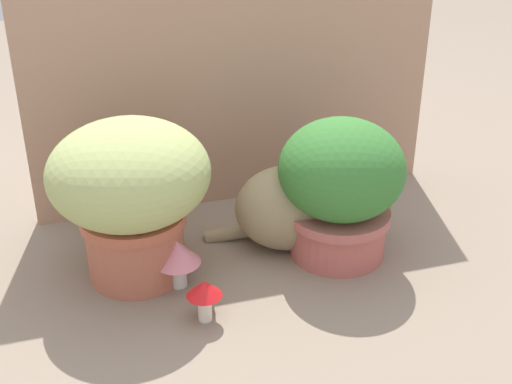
{
  "coord_description": "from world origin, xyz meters",
  "views": [
    {
      "loc": [
        -0.31,
        -1.22,
        0.9
      ],
      "look_at": [
        0.1,
        0.12,
        0.18
      ],
      "focal_mm": 47.39,
      "sensor_mm": 36.0,
      "label": 1
    }
  ],
  "objects_px": {
    "grass_planter": "(131,189)",
    "leafy_planter": "(341,186)",
    "cat": "(295,204)",
    "mushroom_ornament_red": "(204,292)",
    "mushroom_ornament_pink": "(177,254)"
  },
  "relations": [
    {
      "from": "leafy_planter",
      "to": "cat",
      "type": "distance_m",
      "value": 0.13
    },
    {
      "from": "mushroom_ornament_pink",
      "to": "mushroom_ornament_red",
      "type": "distance_m",
      "value": 0.14
    },
    {
      "from": "leafy_planter",
      "to": "mushroom_ornament_pink",
      "type": "distance_m",
      "value": 0.42
    },
    {
      "from": "cat",
      "to": "mushroom_ornament_red",
      "type": "distance_m",
      "value": 0.36
    },
    {
      "from": "grass_planter",
      "to": "leafy_planter",
      "type": "height_order",
      "value": "grass_planter"
    },
    {
      "from": "leafy_planter",
      "to": "cat",
      "type": "relative_size",
      "value": 0.94
    },
    {
      "from": "grass_planter",
      "to": "mushroom_ornament_red",
      "type": "xyz_separation_m",
      "value": [
        0.11,
        -0.22,
        -0.15
      ]
    },
    {
      "from": "leafy_planter",
      "to": "mushroom_ornament_pink",
      "type": "relative_size",
      "value": 2.93
    },
    {
      "from": "leafy_planter",
      "to": "mushroom_ornament_red",
      "type": "height_order",
      "value": "leafy_planter"
    },
    {
      "from": "mushroom_ornament_pink",
      "to": "leafy_planter",
      "type": "bearing_deg",
      "value": 3.5
    },
    {
      "from": "grass_planter",
      "to": "mushroom_ornament_pink",
      "type": "height_order",
      "value": "grass_planter"
    },
    {
      "from": "grass_planter",
      "to": "cat",
      "type": "relative_size",
      "value": 1.03
    },
    {
      "from": "mushroom_ornament_pink",
      "to": "mushroom_ornament_red",
      "type": "bearing_deg",
      "value": -77.97
    },
    {
      "from": "grass_planter",
      "to": "leafy_planter",
      "type": "distance_m",
      "value": 0.49
    },
    {
      "from": "cat",
      "to": "leafy_planter",
      "type": "bearing_deg",
      "value": -33.3
    }
  ]
}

